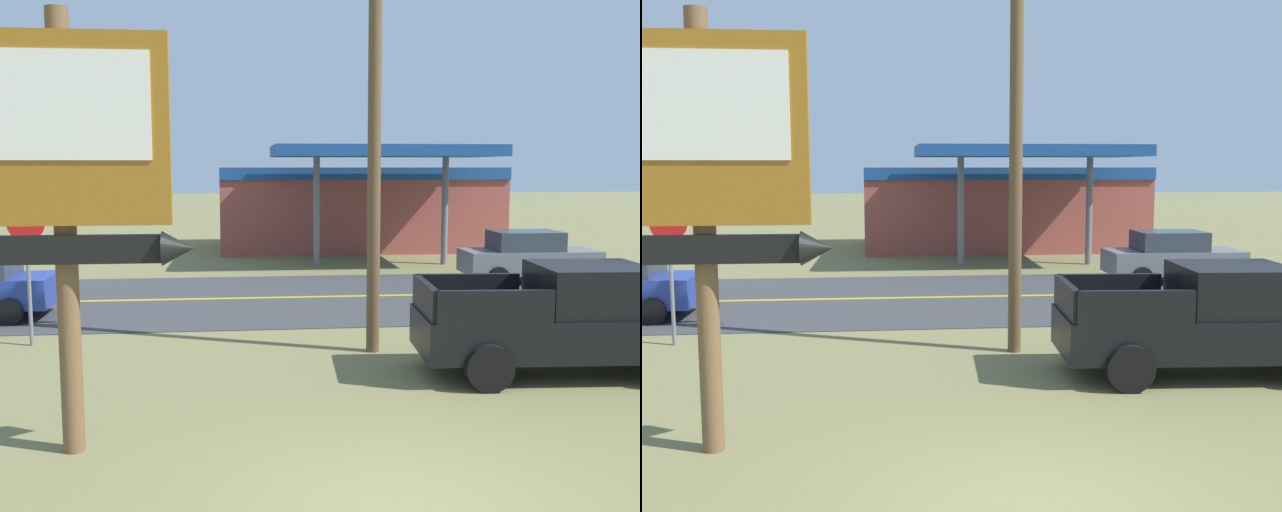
{
  "view_description": "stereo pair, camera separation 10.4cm",
  "coord_description": "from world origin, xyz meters",
  "views": [
    {
      "loc": [
        -1.62,
        -7.42,
        3.72
      ],
      "look_at": [
        0.0,
        8.0,
        1.8
      ],
      "focal_mm": 41.6,
      "sensor_mm": 36.0,
      "label": 1
    },
    {
      "loc": [
        -1.52,
        -7.44,
        3.72
      ],
      "look_at": [
        0.0,
        8.0,
        1.8
      ],
      "focal_mm": 41.6,
      "sensor_mm": 36.0,
      "label": 2
    }
  ],
  "objects": [
    {
      "name": "road_centre_line",
      "position": [
        0.0,
        13.0,
        0.02
      ],
      "size": [
        126.0,
        0.2,
        0.01
      ],
      "primitive_type": "cube",
      "color": "gold",
      "rests_on": "road_asphalt"
    },
    {
      "name": "utility_pole",
      "position": [
        0.94,
        6.89,
        5.24
      ],
      "size": [
        2.16,
        0.26,
        9.79
      ],
      "color": "brown",
      "rests_on": "ground"
    },
    {
      "name": "road_asphalt",
      "position": [
        0.0,
        13.0,
        0.01
      ],
      "size": [
        140.0,
        8.0,
        0.02
      ],
      "primitive_type": "cube",
      "color": "#3D3D3F",
      "rests_on": "ground"
    },
    {
      "name": "motel_sign",
      "position": [
        -3.78,
        2.02,
        3.67
      ],
      "size": [
        2.96,
        0.54,
        5.63
      ],
      "color": "brown",
      "rests_on": "ground"
    },
    {
      "name": "gas_station",
      "position": [
        3.49,
        25.14,
        1.94
      ],
      "size": [
        12.0,
        11.5,
        4.4
      ],
      "color": "#A84C42",
      "rests_on": "ground"
    },
    {
      "name": "pickup_black_parked_on_lawn",
      "position": [
        4.11,
        4.96,
        0.96
      ],
      "size": [
        5.3,
        2.46,
        1.96
      ],
      "color": "black",
      "rests_on": "ground"
    },
    {
      "name": "stop_sign",
      "position": [
        -5.99,
        8.07,
        2.03
      ],
      "size": [
        0.8,
        0.08,
        2.95
      ],
      "color": "slate",
      "rests_on": "ground"
    },
    {
      "name": "car_grey_near_lane",
      "position": [
        7.36,
        15.0,
        0.83
      ],
      "size": [
        4.2,
        2.0,
        1.64
      ],
      "color": "slate",
      "rests_on": "ground"
    }
  ]
}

